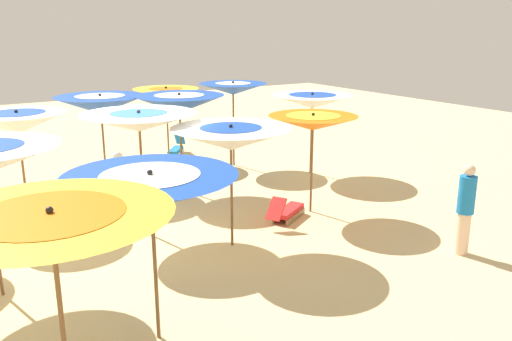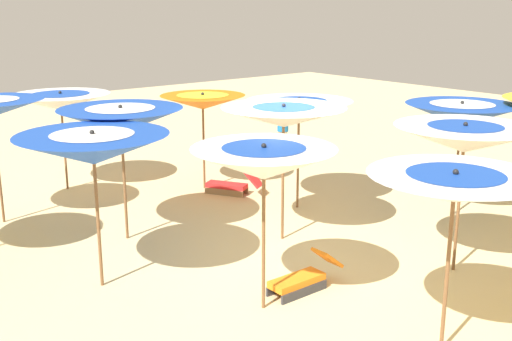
# 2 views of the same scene
# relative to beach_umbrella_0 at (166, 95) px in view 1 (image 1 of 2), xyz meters

# --- Properties ---
(ground) EXTENTS (40.42, 40.42, 0.04)m
(ground) POSITION_rel_beach_umbrella_0_xyz_m (-2.89, -4.83, -2.03)
(ground) COLOR beige
(beach_umbrella_0) EXTENTS (1.92, 1.92, 2.26)m
(beach_umbrella_0) POSITION_rel_beach_umbrella_0_xyz_m (0.00, 0.00, 0.00)
(beach_umbrella_0) COLOR brown
(beach_umbrella_0) RESTS_ON ground
(beach_umbrella_1) EXTENTS (2.20, 2.20, 2.39)m
(beach_umbrella_1) POSITION_rel_beach_umbrella_0_xyz_m (-2.40, -1.63, 0.11)
(beach_umbrella_1) COLOR brown
(beach_umbrella_1) RESTS_ON ground
(beach_umbrella_2) EXTENTS (1.95, 1.95, 2.36)m
(beach_umbrella_2) POSITION_rel_beach_umbrella_0_xyz_m (-4.51, -3.05, 0.08)
(beach_umbrella_2) COLOR brown
(beach_umbrella_2) RESTS_ON ground
(beach_umbrella_5) EXTENTS (1.93, 1.93, 2.46)m
(beach_umbrella_5) POSITION_rel_beach_umbrella_0_xyz_m (1.44, -1.43, 0.23)
(beach_umbrella_5) COLOR brown
(beach_umbrella_5) RESTS_ON ground
(beach_umbrella_6) EXTENTS (2.16, 2.16, 2.44)m
(beach_umbrella_6) POSITION_rel_beach_umbrella_0_xyz_m (-0.87, -2.87, 0.16)
(beach_umbrella_6) COLOR brown
(beach_umbrella_6) RESTS_ON ground
(beach_umbrella_7) EXTENTS (2.16, 2.16, 2.47)m
(beach_umbrella_7) POSITION_rel_beach_umbrella_0_xyz_m (-2.67, -5.03, 0.22)
(beach_umbrella_7) COLOR brown
(beach_umbrella_7) RESTS_ON ground
(beach_umbrella_10) EXTENTS (2.18, 2.18, 2.25)m
(beach_umbrella_10) POSITION_rel_beach_umbrella_0_xyz_m (2.81, -3.32, 0.00)
(beach_umbrella_10) COLOR brown
(beach_umbrella_10) RESTS_ON ground
(beach_umbrella_11) EXTENTS (1.90, 1.90, 2.21)m
(beach_umbrella_11) POSITION_rel_beach_umbrella_0_xyz_m (0.88, -5.80, -0.02)
(beach_umbrella_11) COLOR brown
(beach_umbrella_11) RESTS_ON ground
(beach_umbrella_12) EXTENTS (2.16, 2.16, 2.31)m
(beach_umbrella_12) POSITION_rel_beach_umbrella_0_xyz_m (-1.52, -6.48, 0.04)
(beach_umbrella_12) COLOR brown
(beach_umbrella_12) RESTS_ON ground
(beach_umbrella_13) EXTENTS (2.16, 2.16, 2.31)m
(beach_umbrella_13) POSITION_rel_beach_umbrella_0_xyz_m (-3.85, -8.60, 0.03)
(beach_umbrella_13) COLOR brown
(beach_umbrella_13) RESTS_ON ground
(beach_umbrella_14) EXTENTS (2.22, 2.22, 2.46)m
(beach_umbrella_14) POSITION_rel_beach_umbrella_0_xyz_m (-5.25, -9.79, 0.17)
(beach_umbrella_14) COLOR brown
(beach_umbrella_14) RESTS_ON ground
(lounger_1) EXTENTS (0.98, 1.13, 0.63)m
(lounger_1) POSITION_rel_beach_umbrella_0_xyz_m (0.51, 0.60, -1.81)
(lounger_1) COLOR silver
(lounger_1) RESTS_ON ground
(lounger_2) EXTENTS (0.38, 1.27, 0.55)m
(lounger_2) POSITION_rel_beach_umbrella_0_xyz_m (-4.45, -3.84, -1.81)
(lounger_2) COLOR #333338
(lounger_2) RESTS_ON ground
(lounger_3) EXTENTS (1.28, 0.92, 0.63)m
(lounger_3) POSITION_rel_beach_umbrella_0_xyz_m (0.10, -5.98, -1.81)
(lounger_3) COLOR olive
(lounger_3) RESTS_ON ground
(beachgoer_0) EXTENTS (0.30, 0.30, 1.67)m
(beachgoer_0) POSITION_rel_beach_umbrella_0_xyz_m (1.80, -9.02, -1.14)
(beachgoer_0) COLOR beige
(beachgoer_0) RESTS_ON ground
(beach_ball) EXTENTS (0.31, 0.31, 0.31)m
(beach_ball) POSITION_rel_beach_umbrella_0_xyz_m (-1.32, 0.82, -1.86)
(beach_ball) COLOR white
(beach_ball) RESTS_ON ground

